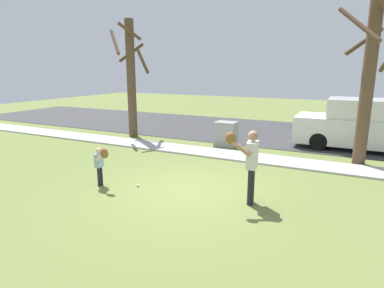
# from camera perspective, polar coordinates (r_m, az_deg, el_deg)

# --- Properties ---
(ground_plane) EXTENTS (48.00, 48.00, 0.00)m
(ground_plane) POSITION_cam_1_polar(r_m,az_deg,el_deg) (11.30, 7.85, -2.35)
(ground_plane) COLOR olive
(sidewalk_strip) EXTENTS (36.00, 1.20, 0.06)m
(sidewalk_strip) POSITION_cam_1_polar(r_m,az_deg,el_deg) (11.38, 8.01, -2.08)
(sidewalk_strip) COLOR #B2B2AD
(sidewalk_strip) RESTS_ON ground
(road_surface) EXTENTS (36.00, 6.80, 0.02)m
(road_surface) POSITION_cam_1_polar(r_m,az_deg,el_deg) (16.09, 13.75, 2.05)
(road_surface) COLOR #38383A
(road_surface) RESTS_ON ground
(person_adult) EXTENTS (0.67, 0.70, 1.68)m
(person_adult) POSITION_cam_1_polar(r_m,az_deg,el_deg) (7.24, 10.15, -2.70)
(person_adult) COLOR black
(person_adult) RESTS_ON ground
(person_child) EXTENTS (0.50, 0.37, 1.06)m
(person_child) POSITION_cam_1_polar(r_m,az_deg,el_deg) (8.61, -15.75, -2.88)
(person_child) COLOR black
(person_child) RESTS_ON ground
(baseball) EXTENTS (0.07, 0.07, 0.07)m
(baseball) POSITION_cam_1_polar(r_m,az_deg,el_deg) (8.57, -9.51, -7.18)
(baseball) COLOR white
(baseball) RESTS_ON ground
(utility_cabinet) EXTENTS (0.81, 0.64, 0.97)m
(utility_cabinet) POSITION_cam_1_polar(r_m,az_deg,el_deg) (12.78, 5.97, 1.74)
(utility_cabinet) COLOR gray
(utility_cabinet) RESTS_ON ground
(street_tree_near) EXTENTS (1.85, 1.88, 5.21)m
(street_tree_near) POSITION_cam_1_polar(r_m,az_deg,el_deg) (11.35, 28.61, 10.45)
(street_tree_near) COLOR brown
(street_tree_near) RESTS_ON ground
(street_tree_far) EXTENTS (1.85, 1.88, 5.04)m
(street_tree_far) POSITION_cam_1_polar(r_m,az_deg,el_deg) (14.64, -10.67, 11.68)
(street_tree_far) COLOR brown
(street_tree_far) RESTS_ON ground
(parked_van_white) EXTENTS (5.00, 1.95, 1.88)m
(parked_van_white) POSITION_cam_1_polar(r_m,az_deg,el_deg) (13.72, 28.30, 2.80)
(parked_van_white) COLOR silver
(parked_van_white) RESTS_ON road_surface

